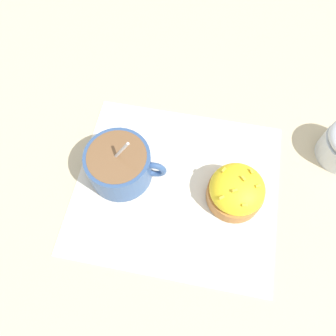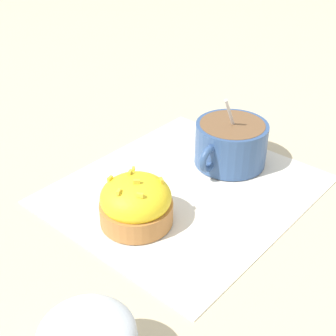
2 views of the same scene
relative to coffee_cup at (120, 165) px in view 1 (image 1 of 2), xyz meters
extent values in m
plane|color=#C6B793|center=(0.09, 0.00, -0.03)|extent=(3.00, 3.00, 0.00)
cube|color=white|center=(0.09, 0.00, -0.03)|extent=(0.32, 0.28, 0.00)
cylinder|color=#335184|center=(0.00, 0.00, 0.00)|extent=(0.09, 0.09, 0.06)
cylinder|color=brown|center=(0.00, 0.00, 0.02)|extent=(0.08, 0.08, 0.01)
torus|color=#335184|center=(0.05, 0.01, 0.00)|extent=(0.04, 0.01, 0.04)
ellipsoid|color=silver|center=(0.03, 0.00, -0.02)|extent=(0.03, 0.02, 0.01)
cylinder|color=silver|center=(0.00, 0.00, 0.02)|extent=(0.05, 0.01, 0.09)
cylinder|color=#B2753D|center=(0.17, 0.01, -0.02)|extent=(0.08, 0.08, 0.02)
ellipsoid|color=yellow|center=(0.17, 0.01, 0.00)|extent=(0.08, 0.08, 0.04)
cube|color=yellow|center=(0.16, -0.01, 0.02)|extent=(0.01, 0.01, 0.00)
cube|color=yellow|center=(0.18, 0.03, 0.02)|extent=(0.01, 0.01, 0.00)
cube|color=yellow|center=(0.19, 0.01, 0.02)|extent=(0.01, 0.01, 0.00)
cube|color=yellow|center=(0.17, 0.01, 0.03)|extent=(0.01, 0.01, 0.00)
cube|color=yellow|center=(0.15, 0.02, 0.02)|extent=(0.01, 0.01, 0.00)
cube|color=yellow|center=(0.15, -0.02, 0.02)|extent=(0.01, 0.01, 0.00)
cube|color=yellow|center=(0.18, -0.02, 0.02)|extent=(0.01, 0.00, 0.00)
camera|label=1|loc=(0.12, -0.18, 0.42)|focal=35.00mm
camera|label=2|loc=(0.43, 0.32, 0.30)|focal=50.00mm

